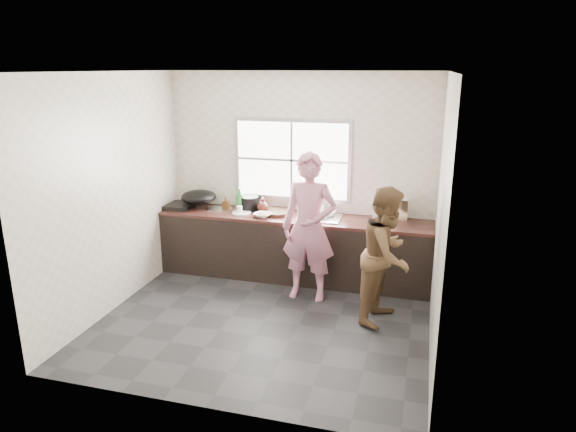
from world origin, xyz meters
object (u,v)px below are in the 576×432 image
(cutting_board, at_px, (277,212))
(wok, at_px, (199,197))
(woman, at_px, (309,232))
(pot_lid_left, at_px, (222,209))
(bottle_brown_tall, at_px, (226,204))
(pot_lid_right, at_px, (216,208))
(bottle_brown_short, at_px, (263,206))
(bowl_held, at_px, (322,218))
(burner, at_px, (178,206))
(person_side, at_px, (387,255))
(plate_food, at_px, (242,213))
(glass_jar, at_px, (239,210))
(black_pot, at_px, (249,203))
(bowl_mince, at_px, (263,215))
(dish_rack, at_px, (392,209))
(bowl_crabs, at_px, (327,214))
(bottle_green, at_px, (240,199))

(cutting_board, height_order, wok, wok)
(woman, height_order, pot_lid_left, woman)
(woman, relative_size, bottle_brown_tall, 9.81)
(pot_lid_right, bearing_deg, bottle_brown_short, 0.98)
(woman, distance_m, wok, 1.83)
(bowl_held, height_order, burner, same)
(person_side, xyz_separation_m, bottle_brown_tall, (-2.26, 0.93, 0.18))
(plate_food, xyz_separation_m, bottle_brown_short, (0.26, 0.14, 0.08))
(woman, bearing_deg, bowl_held, 85.84)
(wok, bearing_deg, pot_lid_right, -0.96)
(person_side, height_order, glass_jar, person_side)
(black_pot, bearing_deg, pot_lid_right, -170.63)
(black_pot, relative_size, burner, 0.67)
(woman, distance_m, person_side, 1.01)
(bowl_mince, distance_m, dish_rack, 1.66)
(bottle_brown_tall, distance_m, dish_rack, 2.23)
(woman, xyz_separation_m, person_side, (0.95, -0.34, -0.08))
(cutting_board, distance_m, wok, 1.14)
(bottle_brown_tall, distance_m, pot_lid_left, 0.11)
(bowl_crabs, distance_m, wok, 1.81)
(bowl_crabs, bearing_deg, dish_rack, -0.05)
(bowl_mince, height_order, pot_lid_left, bowl_mince)
(glass_jar, bearing_deg, bottle_brown_short, 30.99)
(dish_rack, bearing_deg, bottle_green, -172.67)
(bowl_mince, height_order, pot_lid_right, bowl_mince)
(woman, xyz_separation_m, burner, (-1.99, 0.54, 0.05))
(cutting_board, relative_size, bowl_mince, 1.90)
(black_pot, xyz_separation_m, bottle_green, (-0.11, -0.07, 0.07))
(cutting_board, bearing_deg, bottle_brown_tall, -178.25)
(black_pot, bearing_deg, glass_jar, -103.75)
(bowl_held, relative_size, bottle_brown_tall, 1.05)
(plate_food, bearing_deg, pot_lid_left, 157.86)
(cutting_board, height_order, black_pot, black_pot)
(bowl_crabs, relative_size, pot_lid_left, 0.70)
(glass_jar, height_order, pot_lid_right, glass_jar)
(cutting_board, distance_m, pot_lid_left, 0.79)
(bowl_mince, height_order, plate_food, bowl_mince)
(glass_jar, height_order, dish_rack, dish_rack)
(woman, relative_size, pot_lid_right, 6.45)
(person_side, distance_m, bowl_mince, 1.83)
(cutting_board, distance_m, plate_food, 0.47)
(bowl_held, bearing_deg, pot_lid_right, 174.95)
(dish_rack, bearing_deg, black_pot, -174.64)
(dish_rack, bearing_deg, bottle_brown_short, -172.60)
(bowl_crabs, distance_m, bottle_brown_tall, 1.39)
(bottle_brown_tall, bearing_deg, bowl_crabs, 2.57)
(person_side, height_order, bottle_brown_tall, person_side)
(plate_food, bearing_deg, bottle_brown_tall, 158.13)
(cutting_board, distance_m, black_pot, 0.44)
(black_pot, height_order, bottle_green, bottle_green)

